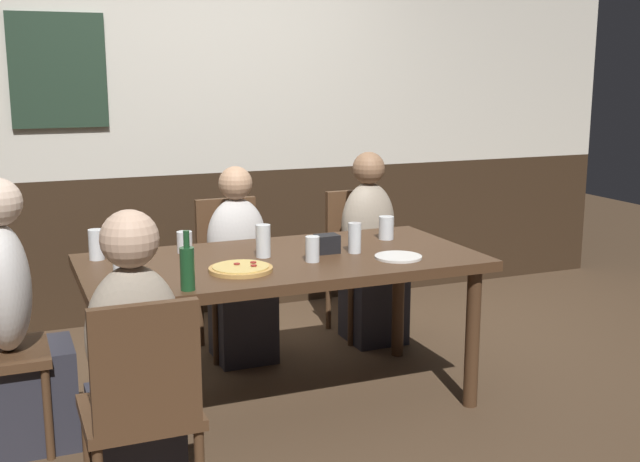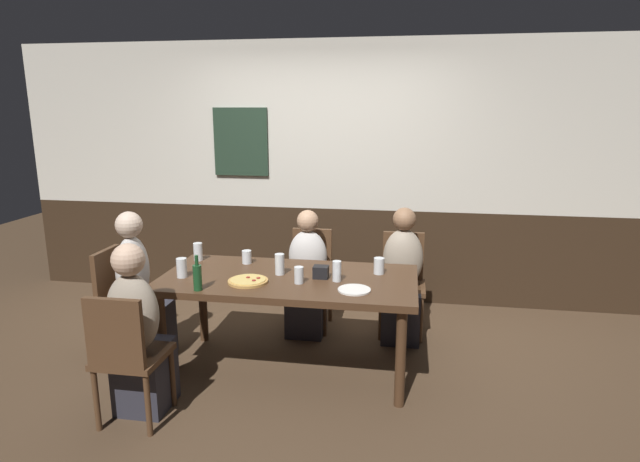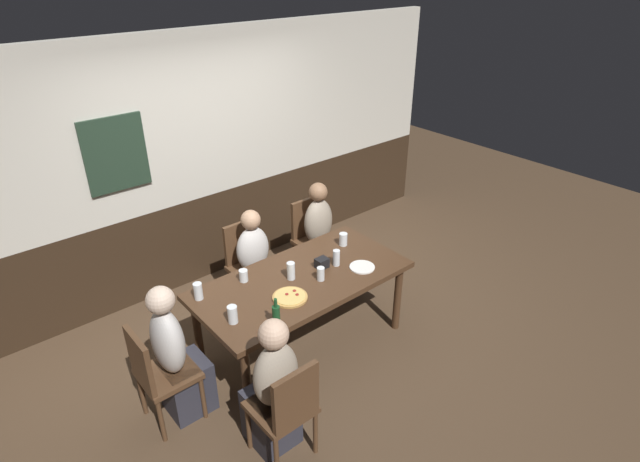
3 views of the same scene
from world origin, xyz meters
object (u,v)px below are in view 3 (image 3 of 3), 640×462
(tumbler_short, at_px, (244,276))
(plate_white_large, at_px, (362,267))
(beer_glass_half, at_px, (233,315))
(condiment_caddy, at_px, (322,263))
(person_mid_far, at_px, (257,271))
(chair_head_west, at_px, (157,372))
(person_left_near, at_px, (273,394))
(tumbler_water, at_px, (343,240))
(person_right_far, at_px, (321,242))
(dining_table, at_px, (302,285))
(person_head_west, at_px, (177,361))
(beer_bottle_green, at_px, (276,316))
(chair_right_far, at_px, (311,235))
(pizza, at_px, (290,297))
(beer_glass_tall, at_px, (321,274))
(pint_glass_amber, at_px, (336,259))
(chair_left_near, at_px, (287,407))
(pint_glass_stout, at_px, (291,272))
(highball_clear, at_px, (198,292))
(chair_mid_far, at_px, (247,261))

(tumbler_short, distance_m, plate_white_large, 1.04)
(beer_glass_half, bearing_deg, condiment_caddy, 8.56)
(person_mid_far, relative_size, condiment_caddy, 9.94)
(chair_head_west, distance_m, person_left_near, 0.89)
(tumbler_water, bearing_deg, person_right_far, 71.90)
(chair_head_west, relative_size, tumbler_water, 7.21)
(dining_table, distance_m, person_left_near, 1.11)
(person_head_west, bearing_deg, person_mid_far, 30.84)
(beer_bottle_green, bearing_deg, dining_table, 35.40)
(chair_right_far, relative_size, person_right_far, 0.77)
(beer_glass_half, bearing_deg, beer_bottle_green, -47.93)
(tumbler_short, relative_size, beer_glass_half, 0.73)
(chair_head_west, height_order, pizza, chair_head_west)
(beer_glass_tall, bearing_deg, pint_glass_amber, 19.27)
(chair_right_far, distance_m, beer_glass_half, 1.92)
(person_mid_far, bearing_deg, tumbler_short, -133.12)
(pizza, distance_m, pint_glass_amber, 0.64)
(person_right_far, relative_size, pint_glass_amber, 7.66)
(tumbler_water, bearing_deg, chair_left_near, -144.30)
(person_head_west, xyz_separation_m, condiment_caddy, (1.43, 0.01, 0.28))
(pint_glass_stout, relative_size, beer_bottle_green, 0.64)
(person_right_far, relative_size, highball_clear, 7.89)
(person_mid_far, relative_size, beer_glass_tall, 9.07)
(chair_head_west, relative_size, plate_white_large, 3.90)
(pint_glass_amber, distance_m, condiment_caddy, 0.14)
(person_mid_far, relative_size, pint_glass_stout, 6.96)
(pizza, bearing_deg, chair_mid_far, 76.29)
(pizza, height_order, highball_clear, highball_clear)
(person_left_near, bearing_deg, dining_table, 40.90)
(pint_glass_amber, bearing_deg, person_right_far, 58.53)
(beer_glass_tall, height_order, plate_white_large, beer_glass_tall)
(plate_white_large, height_order, condiment_caddy, condiment_caddy)
(condiment_caddy, bearing_deg, pint_glass_stout, 173.99)
(pint_glass_stout, relative_size, condiment_caddy, 1.43)
(pizza, xyz_separation_m, condiment_caddy, (0.50, 0.19, 0.03))
(chair_mid_far, distance_m, person_left_near, 1.79)
(condiment_caddy, bearing_deg, beer_bottle_green, -152.95)
(chair_left_near, relative_size, tumbler_short, 8.34)
(dining_table, bearing_deg, highball_clear, 160.09)
(chair_head_west, bearing_deg, condiment_caddy, 0.48)
(pizza, xyz_separation_m, tumbler_water, (0.91, 0.36, 0.04))
(beer_glass_tall, bearing_deg, person_head_west, 174.30)
(condiment_caddy, bearing_deg, pizza, -159.43)
(chair_right_far, bearing_deg, plate_white_large, -106.06)
(beer_glass_half, xyz_separation_m, condiment_caddy, (1.01, 0.15, -0.02))
(chair_head_west, height_order, tumbler_water, chair_head_west)
(person_right_far, bearing_deg, chair_mid_far, 168.86)
(tumbler_water, bearing_deg, tumbler_short, 174.86)
(beer_bottle_green, bearing_deg, chair_left_near, -119.85)
(beer_glass_tall, distance_m, beer_bottle_green, 0.70)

